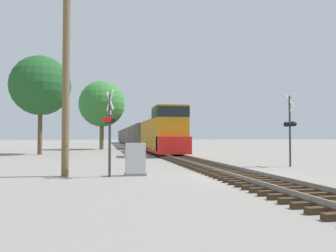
% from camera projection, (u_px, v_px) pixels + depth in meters
% --- Properties ---
extents(ground_plane, '(400.00, 400.00, 0.00)m').
position_uv_depth(ground_plane, '(239.00, 177.00, 14.64)').
color(ground_plane, gray).
extents(rail_track_bed, '(2.60, 160.00, 0.31)m').
position_uv_depth(rail_track_bed, '(239.00, 174.00, 14.65)').
color(rail_track_bed, '#382819').
rests_on(rail_track_bed, ground).
extents(freight_train, '(2.95, 86.07, 4.68)m').
position_uv_depth(freight_train, '(133.00, 136.00, 69.23)').
color(freight_train, '#B77A14').
rests_on(freight_train, ground).
extents(crossing_signal_near, '(0.58, 1.00, 3.93)m').
position_uv_depth(crossing_signal_near, '(109.00, 124.00, 14.86)').
color(crossing_signal_near, '#333333').
rests_on(crossing_signal_near, ground).
extents(crossing_signal_far, '(0.39, 1.01, 4.48)m').
position_uv_depth(crossing_signal_far, '(290.00, 125.00, 20.06)').
color(crossing_signal_far, '#333333').
rests_on(crossing_signal_far, ground).
extents(relay_cabinet, '(1.01, 0.51, 1.52)m').
position_uv_depth(relay_cabinet, '(135.00, 160.00, 15.32)').
color(relay_cabinet, slate).
rests_on(relay_cabinet, ground).
extents(utility_pole, '(1.80, 0.34, 9.56)m').
position_uv_depth(utility_pole, '(66.00, 71.00, 15.22)').
color(utility_pole, brown).
rests_on(utility_pole, ground).
extents(tree_far_right, '(6.16, 6.16, 10.22)m').
position_uv_depth(tree_far_right, '(41.00, 86.00, 33.92)').
color(tree_far_right, brown).
rests_on(tree_far_right, ground).
extents(tree_mid_background, '(6.65, 6.65, 9.94)m').
position_uv_depth(tree_mid_background, '(102.00, 104.00, 47.57)').
color(tree_mid_background, brown).
rests_on(tree_mid_background, ground).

